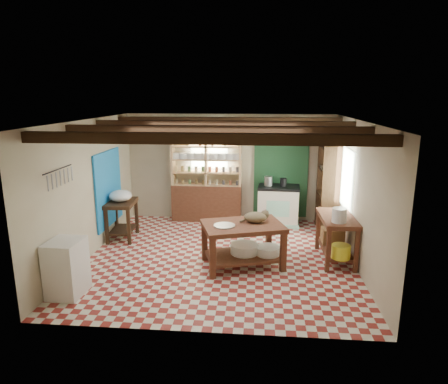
# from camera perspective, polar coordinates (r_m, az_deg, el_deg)

# --- Properties ---
(floor) EXTENTS (5.00, 5.00, 0.02)m
(floor) POSITION_cam_1_polar(r_m,az_deg,el_deg) (7.78, -0.61, -9.37)
(floor) COLOR maroon
(floor) RESTS_ON ground
(ceiling) EXTENTS (5.00, 5.00, 0.02)m
(ceiling) POSITION_cam_1_polar(r_m,az_deg,el_deg) (7.17, -0.66, 10.18)
(ceiling) COLOR #4C4B50
(ceiling) RESTS_ON wall_back
(wall_back) EXTENTS (5.00, 0.04, 2.60)m
(wall_back) POSITION_cam_1_polar(r_m,az_deg,el_deg) (9.81, 0.81, 3.49)
(wall_back) COLOR #C2B79C
(wall_back) RESTS_ON floor
(wall_front) EXTENTS (5.00, 0.04, 2.60)m
(wall_front) POSITION_cam_1_polar(r_m,az_deg,el_deg) (4.99, -3.49, -6.74)
(wall_front) COLOR #C2B79C
(wall_front) RESTS_ON floor
(wall_left) EXTENTS (0.04, 5.00, 2.60)m
(wall_left) POSITION_cam_1_polar(r_m,az_deg,el_deg) (8.01, -18.74, 0.41)
(wall_left) COLOR #C2B79C
(wall_left) RESTS_ON floor
(wall_right) EXTENTS (0.04, 5.00, 2.60)m
(wall_right) POSITION_cam_1_polar(r_m,az_deg,el_deg) (7.55, 18.61, -0.36)
(wall_right) COLOR #C2B79C
(wall_right) RESTS_ON floor
(ceiling_beams) EXTENTS (5.00, 3.80, 0.15)m
(ceiling_beams) POSITION_cam_1_polar(r_m,az_deg,el_deg) (7.18, -0.66, 9.23)
(ceiling_beams) COLOR #382213
(ceiling_beams) RESTS_ON ceiling
(blue_wall_patch) EXTENTS (0.04, 1.40, 1.60)m
(blue_wall_patch) POSITION_cam_1_polar(r_m,az_deg,el_deg) (8.85, -16.16, 0.49)
(blue_wall_patch) COLOR #1B7DD0
(blue_wall_patch) RESTS_ON wall_left
(green_wall_patch) EXTENTS (1.30, 0.04, 2.30)m
(green_wall_patch) POSITION_cam_1_polar(r_m,az_deg,el_deg) (9.77, 8.13, 3.02)
(green_wall_patch) COLOR #1C4627
(green_wall_patch) RESTS_ON wall_back
(window_back) EXTENTS (0.90, 0.02, 0.80)m
(window_back) POSITION_cam_1_polar(r_m,az_deg,el_deg) (9.77, -2.13, 5.82)
(window_back) COLOR silver
(window_back) RESTS_ON wall_back
(window_right) EXTENTS (0.02, 1.30, 1.20)m
(window_right) POSITION_cam_1_polar(r_m,az_deg,el_deg) (8.47, 17.00, 1.94)
(window_right) COLOR silver
(window_right) RESTS_ON wall_right
(utensil_rail) EXTENTS (0.06, 0.90, 0.28)m
(utensil_rail) POSITION_cam_1_polar(r_m,az_deg,el_deg) (6.83, -22.56, 2.00)
(utensil_rail) COLOR black
(utensil_rail) RESTS_ON wall_left
(pot_rack) EXTENTS (0.86, 0.12, 0.36)m
(pot_rack) POSITION_cam_1_polar(r_m,az_deg,el_deg) (9.23, 8.46, 8.22)
(pot_rack) COLOR black
(pot_rack) RESTS_ON ceiling
(shelving_unit) EXTENTS (1.70, 0.34, 2.20)m
(shelving_unit) POSITION_cam_1_polar(r_m,az_deg,el_deg) (9.71, -2.52, 2.18)
(shelving_unit) COLOR tan
(shelving_unit) RESTS_ON floor
(tall_rack) EXTENTS (0.40, 0.86, 2.00)m
(tall_rack) POSITION_cam_1_polar(r_m,az_deg,el_deg) (9.29, 14.64, 0.57)
(tall_rack) COLOR #382213
(tall_rack) RESTS_ON floor
(work_table) EXTENTS (1.62, 1.32, 0.80)m
(work_table) POSITION_cam_1_polar(r_m,az_deg,el_deg) (7.30, 2.67, -7.55)
(work_table) COLOR brown
(work_table) RESTS_ON floor
(stove) EXTENTS (1.01, 0.71, 0.94)m
(stove) POSITION_cam_1_polar(r_m,az_deg,el_deg) (9.64, 7.75, -1.88)
(stove) COLOR silver
(stove) RESTS_ON floor
(prep_table) EXTENTS (0.63, 0.87, 0.84)m
(prep_table) POSITION_cam_1_polar(r_m,az_deg,el_deg) (8.89, -14.35, -3.89)
(prep_table) COLOR #382213
(prep_table) RESTS_ON floor
(white_cabinet) EXTENTS (0.52, 0.61, 0.88)m
(white_cabinet) POSITION_cam_1_polar(r_m,az_deg,el_deg) (6.73, -21.58, -10.04)
(white_cabinet) COLOR white
(white_cabinet) RESTS_ON floor
(right_counter) EXTENTS (0.63, 1.21, 0.86)m
(right_counter) POSITION_cam_1_polar(r_m,az_deg,el_deg) (7.80, 15.70, -6.39)
(right_counter) COLOR brown
(right_counter) RESTS_ON floor
(cat) EXTENTS (0.51, 0.47, 0.19)m
(cat) POSITION_cam_1_polar(r_m,az_deg,el_deg) (7.25, 4.52, -3.61)
(cat) COLOR olive
(cat) RESTS_ON work_table
(steel_tray) EXTENTS (0.47, 0.47, 0.02)m
(steel_tray) POSITION_cam_1_polar(r_m,az_deg,el_deg) (7.03, 0.05, -4.82)
(steel_tray) COLOR #96979D
(steel_tray) RESTS_ON work_table
(basin_large) EXTENTS (0.64, 0.64, 0.18)m
(basin_large) POSITION_cam_1_polar(r_m,az_deg,el_deg) (7.39, 2.94, -8.09)
(basin_large) COLOR white
(basin_large) RESTS_ON work_table
(basin_small) EXTENTS (0.55, 0.55, 0.15)m
(basin_small) POSITION_cam_1_polar(r_m,az_deg,el_deg) (7.37, 6.28, -8.31)
(basin_small) COLOR white
(basin_small) RESTS_ON work_table
(kettle_left) EXTENTS (0.21, 0.21, 0.22)m
(kettle_left) POSITION_cam_1_polar(r_m,az_deg,el_deg) (9.50, 6.36, 1.56)
(kettle_left) COLOR #96979D
(kettle_left) RESTS_ON stove
(kettle_right) EXTENTS (0.16, 0.16, 0.19)m
(kettle_right) POSITION_cam_1_polar(r_m,az_deg,el_deg) (9.50, 8.47, 1.39)
(kettle_right) COLOR black
(kettle_right) RESTS_ON stove
(enamel_bowl) EXTENTS (0.51, 0.51, 0.24)m
(enamel_bowl) POSITION_cam_1_polar(r_m,az_deg,el_deg) (8.74, -14.56, -0.52)
(enamel_bowl) COLOR white
(enamel_bowl) RESTS_ON prep_table
(white_bucket) EXTENTS (0.26, 0.26, 0.25)m
(white_bucket) POSITION_cam_1_polar(r_m,az_deg,el_deg) (7.29, 16.14, -3.21)
(white_bucket) COLOR white
(white_bucket) RESTS_ON right_counter
(wicker_basket) EXTENTS (0.42, 0.34, 0.29)m
(wicker_basket) POSITION_cam_1_polar(r_m,az_deg,el_deg) (8.09, 15.24, -6.05)
(wicker_basket) COLOR olive
(wicker_basket) RESTS_ON right_counter
(yellow_tub) EXTENTS (0.34, 0.34, 0.24)m
(yellow_tub) POSITION_cam_1_polar(r_m,az_deg,el_deg) (7.42, 16.36, -8.16)
(yellow_tub) COLOR yellow
(yellow_tub) RESTS_ON right_counter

